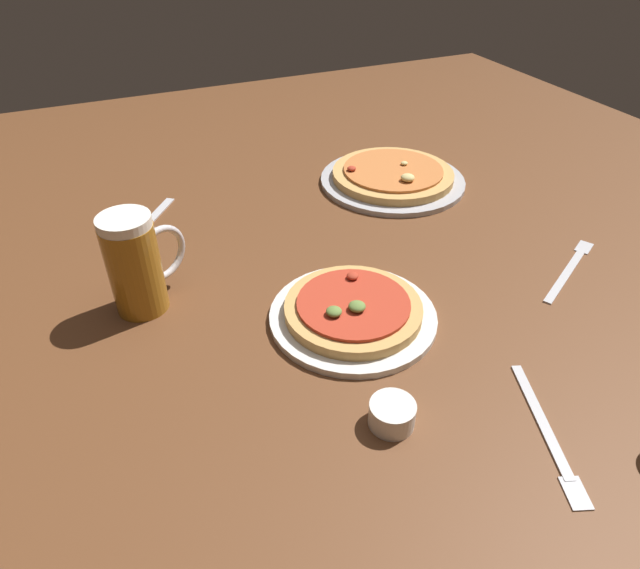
% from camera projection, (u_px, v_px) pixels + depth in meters
% --- Properties ---
extents(ground_plane, '(2.40, 2.40, 0.03)m').
position_uv_depth(ground_plane, '(320.00, 301.00, 0.97)').
color(ground_plane, brown).
extents(pizza_plate_near, '(0.27, 0.27, 0.05)m').
position_uv_depth(pizza_plate_near, '(353.00, 312.00, 0.89)').
color(pizza_plate_near, silver).
rests_on(pizza_plate_near, ground_plane).
extents(pizza_plate_far, '(0.33, 0.33, 0.05)m').
position_uv_depth(pizza_plate_far, '(393.00, 177.00, 1.29)').
color(pizza_plate_far, '#B2B2B7').
rests_on(pizza_plate_far, ground_plane).
extents(beer_mug_dark, '(0.13, 0.10, 0.17)m').
position_uv_depth(beer_mug_dark, '(136.00, 264.00, 0.88)').
color(beer_mug_dark, '#9E6619').
rests_on(beer_mug_dark, ground_plane).
extents(ramekin_sauce, '(0.06, 0.06, 0.03)m').
position_uv_depth(ramekin_sauce, '(392.00, 414.00, 0.72)').
color(ramekin_sauce, silver).
rests_on(ramekin_sauce, ground_plane).
extents(fork_left, '(0.10, 0.22, 0.01)m').
position_uv_depth(fork_left, '(548.00, 432.00, 0.72)').
color(fork_left, silver).
rests_on(fork_left, ground_plane).
extents(knife_right, '(0.14, 0.18, 0.01)m').
position_uv_depth(knife_right, '(148.00, 222.00, 1.15)').
color(knife_right, silver).
rests_on(knife_right, ground_plane).
extents(fork_spare, '(0.22, 0.13, 0.01)m').
position_uv_depth(fork_spare, '(570.00, 268.00, 1.01)').
color(fork_spare, silver).
rests_on(fork_spare, ground_plane).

